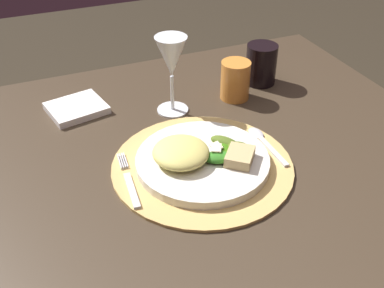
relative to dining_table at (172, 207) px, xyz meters
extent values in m
cube|color=#3C2F21|center=(0.00, 0.00, 0.13)|extent=(1.12, 0.82, 0.03)
cylinder|color=#3D3222|center=(0.48, 0.33, -0.23)|extent=(0.07, 0.07, 0.69)
cylinder|color=tan|center=(0.04, -0.06, 0.14)|extent=(0.34, 0.34, 0.01)
cylinder|color=silver|center=(0.04, -0.06, 0.16)|extent=(0.25, 0.25, 0.02)
ellipsoid|color=#DED06A|center=(0.00, -0.06, 0.18)|extent=(0.11, 0.12, 0.03)
ellipsoid|color=#397511|center=(0.08, -0.07, 0.17)|extent=(0.04, 0.05, 0.02)
ellipsoid|color=#4A6119|center=(0.10, -0.08, 0.17)|extent=(0.06, 0.06, 0.02)
ellipsoid|color=#4D651E|center=(0.09, -0.05, 0.17)|extent=(0.06, 0.06, 0.02)
ellipsoid|color=#30771F|center=(0.06, -0.09, 0.17)|extent=(0.06, 0.04, 0.02)
cube|color=beige|center=(0.06, -0.07, 0.18)|extent=(0.03, 0.03, 0.00)
cube|color=beige|center=(0.07, -0.07, 0.18)|extent=(0.02, 0.02, 0.01)
cube|color=tan|center=(0.10, -0.10, 0.17)|extent=(0.07, 0.07, 0.02)
cube|color=silver|center=(-0.10, -0.09, 0.15)|extent=(0.02, 0.09, 0.00)
cube|color=silver|center=(-0.10, 0.00, 0.15)|extent=(0.01, 0.05, 0.00)
cube|color=silver|center=(-0.10, 0.00, 0.15)|extent=(0.01, 0.05, 0.00)
cube|color=silver|center=(-0.09, 0.00, 0.15)|extent=(0.01, 0.05, 0.00)
cube|color=silver|center=(-0.09, 0.00, 0.15)|extent=(0.01, 0.05, 0.00)
cube|color=silver|center=(0.18, -0.08, 0.15)|extent=(0.01, 0.10, 0.00)
ellipsoid|color=silver|center=(0.18, -0.01, 0.15)|extent=(0.03, 0.04, 0.01)
cube|color=white|center=(-0.14, 0.23, 0.15)|extent=(0.14, 0.12, 0.02)
cylinder|color=silver|center=(0.06, 0.15, 0.14)|extent=(0.07, 0.07, 0.00)
cylinder|color=silver|center=(0.06, 0.15, 0.19)|extent=(0.01, 0.01, 0.08)
cone|color=silver|center=(0.06, 0.15, 0.27)|extent=(0.07, 0.07, 0.09)
cylinder|color=orange|center=(0.21, 0.15, 0.18)|extent=(0.07, 0.07, 0.09)
cylinder|color=black|center=(0.30, 0.19, 0.19)|extent=(0.07, 0.07, 0.10)
camera|label=1|loc=(-0.24, -0.69, 0.68)|focal=44.03mm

